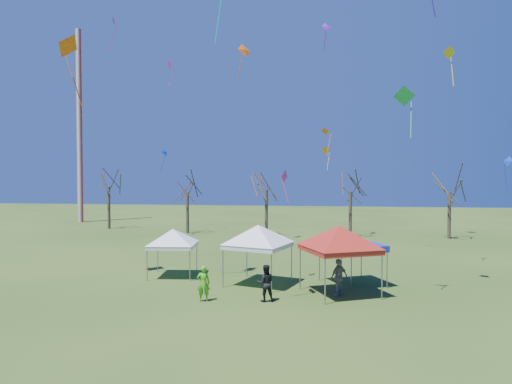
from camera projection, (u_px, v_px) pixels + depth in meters
The scene contains 26 objects.
ground at pixel (256, 300), 22.16m from camera, with size 140.00×140.00×0.00m, color #2B4917.
radio_mast at pixel (79, 126), 59.26m from camera, with size 0.70×0.70×25.00m, color silver.
tree_0 at pixel (109, 172), 51.93m from camera, with size 3.83×3.83×8.44m.
tree_1 at pixel (187, 178), 47.85m from camera, with size 3.42×3.42×7.54m.
tree_2 at pixel (266, 173), 46.39m from camera, with size 3.71×3.71×8.18m.
tree_3 at pixel (351, 175), 44.91m from camera, with size 3.59×3.59×7.91m.
tree_4 at pixel (450, 176), 43.57m from camera, with size 3.58×3.58×7.89m.
tent_white_west at pixel (173, 232), 27.26m from camera, with size 3.72×3.72×3.30m.
tent_white_mid at pixel (258, 229), 25.22m from camera, with size 4.13×4.13×3.82m.
tent_red at pixel (340, 230), 23.08m from camera, with size 4.32×4.32×4.05m.
tent_blue at pixel (352, 247), 25.26m from camera, with size 3.85×3.85×2.28m.
person_green at pixel (203, 283), 21.88m from camera, with size 0.63×0.41×1.72m, color #4DC01E.
person_dark at pixel (265, 283), 21.85m from camera, with size 0.86×0.67×1.77m, color black.
person_grey at pixel (339, 277), 22.82m from camera, with size 1.10×0.46×1.88m, color slate.
kite_19 at pixel (326, 151), 42.74m from camera, with size 0.95×0.75×2.31m.
kite_14 at pixel (67, 46), 25.77m from camera, with size 1.26×1.70×4.04m.
kite_27 at pixel (404, 96), 22.20m from camera, with size 1.15×0.80×2.57m.
kite_11 at pixel (244, 50), 40.08m from camera, with size 1.43×1.45×3.02m.
kite_1 at pixel (284, 177), 26.14m from camera, with size 0.49×0.82×1.87m.
kite_17 at pixel (449, 54), 29.30m from camera, with size 0.90×0.55×2.61m.
kite_12 at pixel (508, 162), 38.27m from camera, with size 0.73×0.98×2.96m.
kite_2 at pixel (170, 65), 47.92m from camera, with size 1.09×1.18×2.95m.
kite_18 at pixel (326, 27), 30.75m from camera, with size 0.89×0.81×1.98m.
kite_22 at pixel (325, 132), 40.52m from camera, with size 1.03×0.98×2.62m.
kite_13 at pixel (164, 152), 44.92m from camera, with size 0.86×1.17×2.74m.
kite_7 at pixel (113, 20), 35.67m from camera, with size 1.07×1.25×3.35m.
Camera 1 is at (3.03, -21.75, 6.01)m, focal length 32.00 mm.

